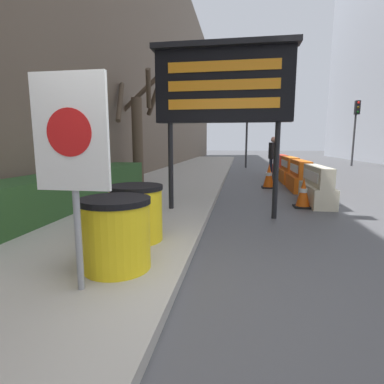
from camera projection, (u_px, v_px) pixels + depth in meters
name	position (u px, v px, depth m)	size (l,w,h in m)	color
ground_plane	(175.00, 299.00, 2.80)	(120.00, 120.00, 0.00)	#474749
sidewalk_left	(5.00, 280.00, 3.07)	(3.58, 56.00, 0.13)	#A39E93
building_left_facade	(133.00, 19.00, 11.92)	(0.40, 50.40, 12.72)	brown
hedge_strip	(68.00, 190.00, 6.28)	(0.90, 6.94, 0.72)	#284C23
bare_tree	(139.00, 125.00, 10.11)	(1.92, 1.88, 3.91)	#4C3D2D
barrel_drum_foreground	(116.00, 233.00, 3.15)	(0.74, 0.74, 0.76)	yellow
barrel_drum_middle	(136.00, 213.00, 4.09)	(0.74, 0.74, 0.76)	yellow
warning_sign	(71.00, 146.00, 2.52)	(0.67, 0.08, 1.90)	gray
message_board	(223.00, 86.00, 5.60)	(2.69, 0.36, 3.27)	black
jersey_barrier_cream	(317.00, 187.00, 7.20)	(0.51, 1.77, 0.91)	beige
jersey_barrier_orange_far	(300.00, 177.00, 9.25)	(0.61, 1.63, 0.93)	orange
jersey_barrier_orange_near	(289.00, 171.00, 11.25)	(0.63, 1.88, 0.95)	orange
jersey_barrier_red_striped	(281.00, 166.00, 13.54)	(0.60, 1.73, 0.94)	red
traffic_cone_near	(303.00, 193.00, 6.77)	(0.38, 0.38, 0.69)	black
traffic_cone_mid	(269.00, 176.00, 9.79)	(0.44, 0.44, 0.79)	black
traffic_light_near_curb	(247.00, 124.00, 17.55)	(0.28, 0.44, 3.49)	#2D2D30
traffic_light_far_side	(356.00, 119.00, 18.88)	(0.28, 0.45, 4.09)	#2D2D30
pedestrian_worker	(273.00, 154.00, 12.04)	(0.34, 0.49, 1.71)	#23283D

